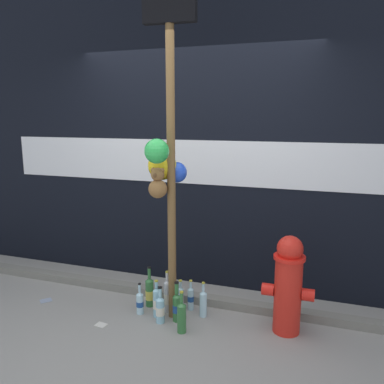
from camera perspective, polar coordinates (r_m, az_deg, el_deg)
ground_plane at (r=3.45m, az=-6.55°, el=-20.89°), size 14.00×14.00×0.00m
building_wall at (r=4.15m, az=0.73°, el=8.67°), size 10.00×0.21×3.29m
curb_strip at (r=4.05m, az=-1.77°, el=-14.99°), size 8.00×0.12×0.08m
memorial_post at (r=3.33m, az=-3.85°, el=8.28°), size 0.46×0.52×2.91m
fire_hydrant at (r=3.45m, az=13.94°, el=-13.01°), size 0.43×0.26×0.85m
bottle_0 at (r=3.83m, az=-0.19°, el=-15.26°), size 0.06×0.06×0.30m
bottle_1 at (r=3.80m, az=-7.66°, el=-15.76°), size 0.07×0.07×0.30m
bottle_2 at (r=3.63m, az=-2.25°, el=-16.40°), size 0.07×0.07×0.37m
bottle_3 at (r=3.78m, az=-3.64°, el=-14.99°), size 0.07×0.07×0.41m
bottle_4 at (r=3.47m, az=-1.53°, el=-17.79°), size 0.08×0.08×0.37m
bottle_5 at (r=3.63m, az=-4.69°, el=-16.74°), size 0.08×0.08×0.34m
bottle_6 at (r=3.72m, az=-5.21°, el=-15.78°), size 0.07×0.07×0.36m
bottle_7 at (r=3.87m, az=-1.71°, el=-15.11°), size 0.06×0.06×0.28m
bottle_8 at (r=3.91m, az=-6.24°, el=-14.36°), size 0.08×0.08×0.40m
bottle_9 at (r=3.96m, az=-3.08°, el=-13.84°), size 0.07×0.07×0.39m
bottle_10 at (r=3.71m, az=1.67°, el=-15.95°), size 0.07×0.07×0.33m
litter_1 at (r=4.30m, az=-20.67°, el=-14.67°), size 0.14×0.14×0.01m
litter_2 at (r=3.73m, az=-13.22°, el=-18.43°), size 0.11×0.09×0.01m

